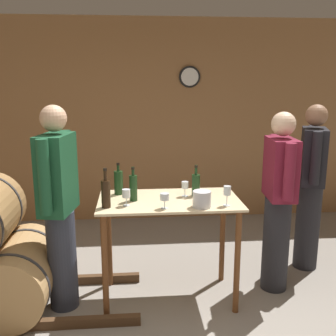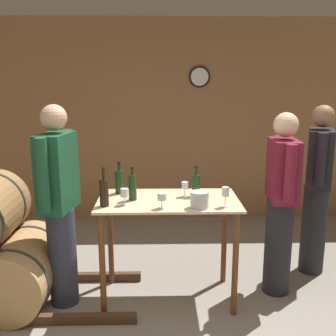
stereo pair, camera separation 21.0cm
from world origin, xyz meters
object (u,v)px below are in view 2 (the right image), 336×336
object	(u,v)px
wine_bottle_far_left	(104,192)
wine_bottle_center	(133,187)
ice_bucket	(199,200)
person_visitor_bearded	(281,201)
wine_glass_near_left	(124,193)
wine_glass_far_side	(225,193)
person_host	(317,187)
wine_bottle_right	(196,185)
wine_glass_near_right	(185,186)
wine_glass_near_center	(162,197)
person_visitor_with_scarf	(59,203)
wine_bottle_left	(119,181)

from	to	relation	value
wine_bottle_far_left	wine_bottle_center	bearing A→B (deg)	36.59
ice_bucket	person_visitor_bearded	xyz separation A→B (m)	(0.75, 0.32, -0.12)
wine_glass_near_left	wine_glass_far_side	world-z (taller)	wine_glass_far_side
wine_glass_far_side	person_host	xyz separation A→B (m)	(1.02, 0.68, -0.15)
wine_bottle_right	person_host	size ratio (longest dim) A/B	0.16
ice_bucket	person_host	bearing A→B (deg)	29.89
wine_glass_near_right	wine_bottle_right	bearing A→B (deg)	7.35
wine_bottle_right	wine_glass_near_right	size ratio (longest dim) A/B	2.06
ice_bucket	person_visitor_bearded	distance (m)	0.82
wine_bottle_right	wine_glass_far_side	bearing A→B (deg)	-55.39
wine_bottle_right	wine_glass_near_center	world-z (taller)	wine_bottle_right
wine_glass_far_side	person_visitor_with_scarf	xyz separation A→B (m)	(-1.36, 0.16, -0.12)
wine_bottle_center	wine_glass_near_left	distance (m)	0.14
wine_glass_far_side	ice_bucket	bearing A→B (deg)	-174.44
wine_glass_near_right	person_visitor_with_scarf	xyz separation A→B (m)	(-1.05, -0.13, -0.10)
wine_bottle_far_left	wine_bottle_right	world-z (taller)	wine_bottle_far_left
wine_bottle_right	wine_glass_near_right	distance (m)	0.10
wine_glass_near_center	wine_bottle_right	bearing A→B (deg)	47.49
wine_glass_near_left	wine_glass_near_right	distance (m)	0.55
wine_glass_near_center	person_host	world-z (taller)	person_host
wine_bottle_left	wine_glass_far_side	bearing A→B (deg)	-24.83
wine_glass_near_center	wine_bottle_far_left	bearing A→B (deg)	171.80
wine_glass_near_left	person_host	distance (m)	1.93
wine_bottle_far_left	wine_glass_near_center	size ratio (longest dim) A/B	2.57
wine_bottle_left	wine_glass_near_right	world-z (taller)	wine_bottle_left
wine_bottle_right	ice_bucket	bearing A→B (deg)	-90.28
wine_bottle_far_left	wine_bottle_center	world-z (taller)	wine_bottle_far_left
wine_glass_near_right	wine_glass_far_side	size ratio (longest dim) A/B	0.81
wine_bottle_right	wine_glass_near_center	bearing A→B (deg)	-132.51
wine_bottle_right	wine_glass_near_center	xyz separation A→B (m)	(-0.30, -0.33, -0.01)
wine_glass_far_side	person_visitor_bearded	distance (m)	0.64
wine_glass_near_center	person_visitor_with_scarf	world-z (taller)	person_visitor_with_scarf
wine_bottle_far_left	wine_bottle_right	bearing A→B (deg)	18.90
wine_glass_far_side	person_visitor_bearded	world-z (taller)	person_visitor_bearded
wine_bottle_right	wine_glass_far_side	distance (m)	0.36
wine_bottle_far_left	wine_bottle_left	distance (m)	0.38
person_visitor_bearded	wine_bottle_right	bearing A→B (deg)	179.83
wine_glass_near_center	ice_bucket	xyz separation A→B (m)	(0.30, 0.01, -0.03)
wine_glass_far_side	person_visitor_with_scarf	distance (m)	1.37
wine_bottle_far_left	person_host	bearing A→B (deg)	18.05
wine_glass_far_side	wine_bottle_right	bearing A→B (deg)	124.61
wine_glass_far_side	ice_bucket	distance (m)	0.21
wine_glass_near_right	person_host	world-z (taller)	person_host
person_visitor_with_scarf	person_visitor_bearded	distance (m)	1.91
person_visitor_bearded	person_visitor_with_scarf	bearing A→B (deg)	-175.80
wine_glass_near_center	wine_glass_far_side	xyz separation A→B (m)	(0.50, 0.03, 0.03)
wine_bottle_center	wine_bottle_right	world-z (taller)	wine_bottle_center
ice_bucket	wine_glass_near_center	bearing A→B (deg)	-178.57
wine_bottle_far_left	wine_glass_near_left	world-z (taller)	wine_bottle_far_left
wine_glass_far_side	person_host	bearing A→B (deg)	33.90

